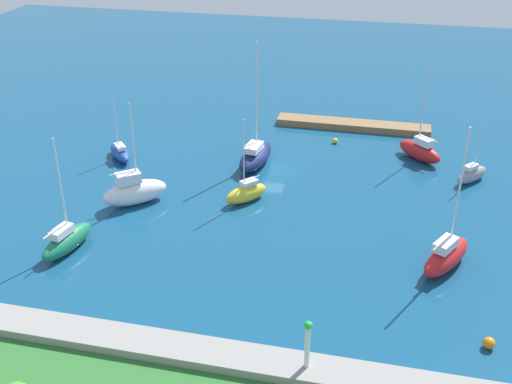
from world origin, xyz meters
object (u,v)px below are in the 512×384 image
at_px(sailboat_red_lone_south, 420,150).
at_px(mooring_buoy_yellow, 335,141).
at_px(sailboat_gray_outer_mooring, 472,174).
at_px(sailboat_green_off_beacon, 67,240).
at_px(sailboat_red_east_end, 446,256).
at_px(mooring_buoy_orange, 489,343).
at_px(sailboat_blue_lone_north, 120,152).
at_px(sailboat_white_far_north, 134,191).
at_px(harbor_beacon, 308,341).
at_px(pier_dock, 353,125).
at_px(sailboat_navy_mid_basin, 255,156).
at_px(sailboat_yellow_far_south, 246,193).

height_order(sailboat_red_lone_south, mooring_buoy_yellow, sailboat_red_lone_south).
bearing_deg(sailboat_gray_outer_mooring, sailboat_green_off_beacon, 162.24).
distance_m(sailboat_red_east_end, mooring_buoy_yellow, 28.18).
bearing_deg(sailboat_gray_outer_mooring, mooring_buoy_orange, -141.03).
distance_m(sailboat_blue_lone_north, mooring_buoy_yellow, 26.65).
distance_m(sailboat_white_far_north, mooring_buoy_yellow, 27.50).
bearing_deg(sailboat_red_east_end, harbor_beacon, 178.22).
height_order(pier_dock, sailboat_navy_mid_basin, sailboat_navy_mid_basin).
relative_size(sailboat_navy_mid_basin, sailboat_gray_outer_mooring, 1.99).
height_order(harbor_beacon, sailboat_white_far_north, sailboat_white_far_north).
xyz_separation_m(sailboat_red_east_end, mooring_buoy_yellow, (12.41, -25.28, -0.96)).
bearing_deg(mooring_buoy_orange, sailboat_green_off_beacon, -7.72).
xyz_separation_m(harbor_beacon, sailboat_yellow_far_south, (10.03, -24.04, -2.70)).
relative_size(sailboat_navy_mid_basin, mooring_buoy_yellow, 21.38).
distance_m(sailboat_red_east_end, sailboat_white_far_north, 31.18).
height_order(harbor_beacon, sailboat_gray_outer_mooring, sailboat_gray_outer_mooring).
bearing_deg(sailboat_navy_mid_basin, sailboat_white_far_north, 146.74).
height_order(sailboat_green_off_beacon, mooring_buoy_orange, sailboat_green_off_beacon).
relative_size(sailboat_white_far_north, sailboat_red_lone_south, 0.92).
bearing_deg(sailboat_red_east_end, sailboat_green_off_beacon, 127.38).
height_order(pier_dock, sailboat_yellow_far_south, sailboat_yellow_far_south).
bearing_deg(sailboat_gray_outer_mooring, sailboat_white_far_north, 151.33).
bearing_deg(sailboat_green_off_beacon, pier_dock, -21.25).
height_order(sailboat_red_east_end, mooring_buoy_yellow, sailboat_red_east_end).
relative_size(sailboat_white_far_north, mooring_buoy_orange, 12.32).
xyz_separation_m(sailboat_red_east_end, sailboat_blue_lone_north, (36.89, -14.78, -0.45)).
xyz_separation_m(sailboat_red_east_end, sailboat_yellow_far_south, (19.70, -7.90, -0.28)).
bearing_deg(pier_dock, sailboat_red_east_end, 109.11).
xyz_separation_m(harbor_beacon, mooring_buoy_yellow, (2.74, -41.42, -3.38)).
height_order(pier_dock, sailboat_red_lone_south, sailboat_red_lone_south).
bearing_deg(sailboat_white_far_north, sailboat_red_lone_south, -8.54).
distance_m(sailboat_blue_lone_north, sailboat_red_lone_south, 35.64).
bearing_deg(sailboat_red_east_end, pier_dock, 48.25).
xyz_separation_m(sailboat_red_east_end, sailboat_gray_outer_mooring, (-3.47, -17.90, -0.37)).
height_order(sailboat_red_east_end, sailboat_yellow_far_south, sailboat_red_east_end).
bearing_deg(sailboat_blue_lone_north, sailboat_gray_outer_mooring, -126.84).
xyz_separation_m(sailboat_red_lone_south, mooring_buoy_yellow, (10.28, -2.66, -0.86)).
bearing_deg(sailboat_navy_mid_basin, harbor_beacon, -153.82).
distance_m(sailboat_red_east_end, sailboat_navy_mid_basin, 26.53).
xyz_separation_m(sailboat_red_east_end, mooring_buoy_orange, (-2.73, 9.70, -0.86)).
relative_size(pier_dock, sailboat_green_off_beacon, 1.85).
distance_m(sailboat_navy_mid_basin, sailboat_gray_outer_mooring, 24.24).
bearing_deg(sailboat_red_east_end, sailboat_red_lone_south, 34.52).
bearing_deg(sailboat_red_lone_south, mooring_buoy_yellow, 28.47).
relative_size(sailboat_green_off_beacon, sailboat_blue_lone_north, 1.47).
bearing_deg(sailboat_blue_lone_north, sailboat_red_east_end, -153.10).
xyz_separation_m(harbor_beacon, sailboat_white_far_north, (21.13, -21.01, -2.28)).
bearing_deg(harbor_beacon, sailboat_yellow_far_south, -67.35).
distance_m(pier_dock, sailboat_green_off_beacon, 42.26).
relative_size(sailboat_red_east_end, sailboat_gray_outer_mooring, 1.80).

